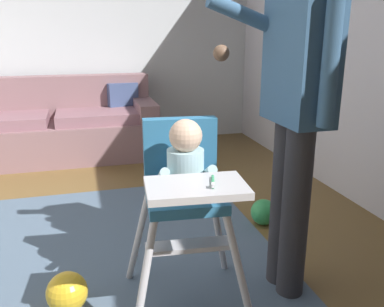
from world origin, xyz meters
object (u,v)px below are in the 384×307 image
object	(u,v)px
adult_standing	(296,110)
toy_ball_second	(264,212)
couch	(55,128)
high_chair	(185,180)
toy_ball	(67,292)

from	to	relation	value
adult_standing	toy_ball_second	xyz separation A→B (m)	(0.21, 0.72, -0.89)
couch	adult_standing	xyz separation A→B (m)	(1.30, -2.85, 0.65)
couch	adult_standing	distance (m)	3.19
couch	high_chair	size ratio (longest dim) A/B	2.23
high_chair	couch	bearing A→B (deg)	-160.11
adult_standing	toy_ball_second	bearing A→B (deg)	-107.16
high_chair	adult_standing	world-z (taller)	adult_standing
high_chair	adult_standing	xyz separation A→B (m)	(0.55, 0.01, 0.30)
couch	adult_standing	size ratio (longest dim) A/B	1.26
adult_standing	couch	bearing A→B (deg)	-66.27
couch	toy_ball_second	size ratio (longest dim) A/B	11.63
couch	toy_ball	bearing A→B (deg)	3.36
toy_ball	high_chair	bearing A→B (deg)	-10.00
couch	adult_standing	bearing A→B (deg)	24.48
adult_standing	toy_ball	bearing A→B (deg)	-5.58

